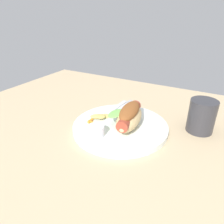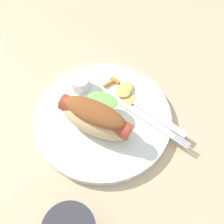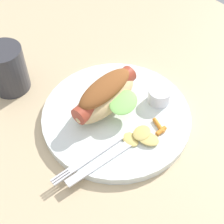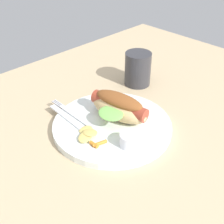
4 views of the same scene
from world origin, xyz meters
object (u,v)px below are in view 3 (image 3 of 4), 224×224
object	(u,v)px
fork	(94,155)
knife	(106,158)
carrot_garnish	(160,128)
sauce_ramekin	(159,96)
chips_pile	(141,137)
plate	(116,116)
drinking_cup	(7,69)
hot_dog	(106,95)

from	to	relation	value
fork	knife	xyz separation A→B (cm)	(1.84, 1.21, -0.02)
carrot_garnish	sauce_ramekin	bearing A→B (deg)	135.32
knife	sauce_ramekin	bearing A→B (deg)	-164.75
chips_pile	plate	bearing A→B (deg)	174.81
knife	drinking_cup	bearing A→B (deg)	-81.01
sauce_ramekin	carrot_garnish	bearing A→B (deg)	-44.68
plate	drinking_cup	bearing A→B (deg)	-153.24
hot_dog	knife	world-z (taller)	hot_dog
hot_dog	carrot_garnish	size ratio (longest dim) A/B	4.61
fork	knife	distance (cm)	2.20
knife	drinking_cup	distance (cm)	26.68
plate	fork	distance (cm)	9.93
plate	knife	bearing A→B (deg)	-51.06
sauce_ramekin	knife	world-z (taller)	sauce_ramekin
hot_dog	sauce_ramekin	distance (cm)	10.20
plate	carrot_garnish	xyz separation A→B (cm)	(7.68, 3.36, 1.18)
sauce_ramekin	drinking_cup	size ratio (longest dim) A/B	0.44
fork	drinking_cup	size ratio (longest dim) A/B	1.66
drinking_cup	chips_pile	bearing A→B (deg)	19.36
hot_dog	knife	distance (cm)	11.75
plate	chips_pile	size ratio (longest dim) A/B	4.33
sauce_ramekin	chips_pile	xyz separation A→B (cm)	(4.07, -8.71, -0.83)
chips_pile	carrot_garnish	bearing A→B (deg)	80.13
drinking_cup	sauce_ramekin	bearing A→B (deg)	38.30
knife	chips_pile	bearing A→B (deg)	177.03
plate	fork	xyz separation A→B (cm)	(4.35, -8.87, 1.00)
drinking_cup	plate	bearing A→B (deg)	26.76
plate	chips_pile	xyz separation A→B (cm)	(6.99, -0.63, 1.38)
hot_dog	plate	bearing A→B (deg)	89.77
carrot_garnish	drinking_cup	distance (cm)	31.13
fork	carrot_garnish	size ratio (longest dim) A/B	4.71
sauce_ramekin	fork	size ratio (longest dim) A/B	0.27
hot_dog	chips_pile	bearing A→B (deg)	79.86
plate	carrot_garnish	size ratio (longest dim) A/B	8.26
chips_pile	carrot_garnish	distance (cm)	4.06
fork	knife	bearing A→B (deg)	125.10
fork	chips_pile	distance (cm)	8.65
hot_dog	knife	xyz separation A→B (cm)	(8.71, -7.29, -3.01)
fork	sauce_ramekin	bearing A→B (deg)	-173.42
sauce_ramekin	fork	bearing A→B (deg)	-85.17
hot_dog	chips_pile	xyz separation A→B (cm)	(9.51, -0.27, -2.62)
sauce_ramekin	knife	bearing A→B (deg)	-78.26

